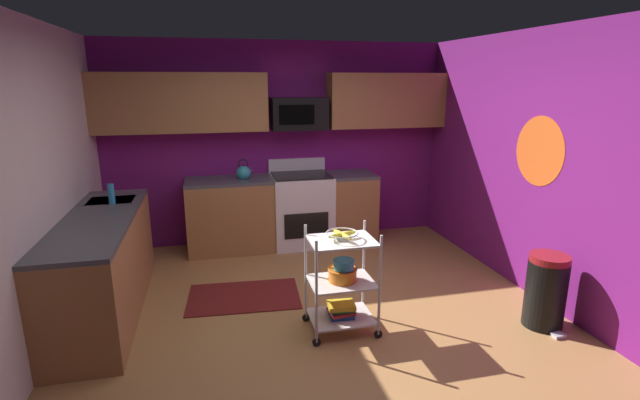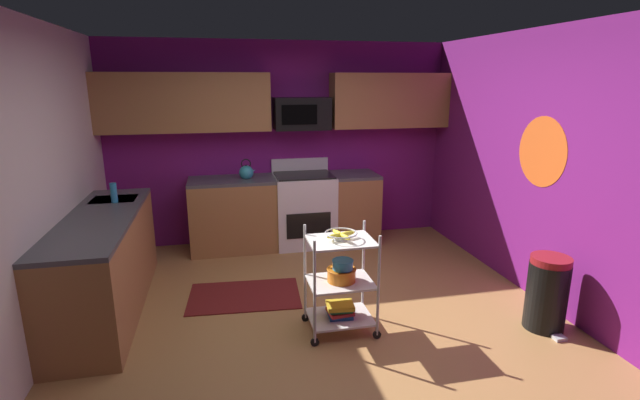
# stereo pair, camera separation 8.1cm
# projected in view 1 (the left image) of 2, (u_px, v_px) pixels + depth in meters

# --- Properties ---
(floor) EXTENTS (4.40, 4.80, 0.04)m
(floor) POSITION_uv_depth(u_px,v_px,m) (322.00, 326.00, 4.14)
(floor) COLOR #A87542
(floor) RESTS_ON ground
(wall_back) EXTENTS (4.52, 0.06, 2.60)m
(wall_back) POSITION_uv_depth(u_px,v_px,m) (278.00, 144.00, 6.09)
(wall_back) COLOR #751970
(wall_back) RESTS_ON ground
(wall_left) EXTENTS (0.06, 4.80, 2.60)m
(wall_left) POSITION_uv_depth(u_px,v_px,m) (19.00, 198.00, 3.30)
(wall_left) COLOR silver
(wall_left) RESTS_ON ground
(wall_right) EXTENTS (0.06, 4.80, 2.60)m
(wall_right) POSITION_uv_depth(u_px,v_px,m) (554.00, 170.00, 4.31)
(wall_right) COLOR #751970
(wall_right) RESTS_ON ground
(wall_flower_decal) EXTENTS (0.00, 0.68, 0.68)m
(wall_flower_decal) POSITION_uv_depth(u_px,v_px,m) (539.00, 151.00, 4.44)
(wall_flower_decal) COLOR #E5591E
(counter_run) EXTENTS (3.41, 2.78, 0.92)m
(counter_run) POSITION_uv_depth(u_px,v_px,m) (212.00, 232.00, 5.16)
(counter_run) COLOR #9E6B3D
(counter_run) RESTS_ON ground
(oven_range) EXTENTS (0.76, 0.65, 1.10)m
(oven_range) POSITION_uv_depth(u_px,v_px,m) (301.00, 209.00, 6.05)
(oven_range) COLOR white
(oven_range) RESTS_ON ground
(upper_cabinets) EXTENTS (4.40, 0.33, 0.70)m
(upper_cabinets) POSITION_uv_depth(u_px,v_px,m) (275.00, 102.00, 5.76)
(upper_cabinets) COLOR #9E6B3D
(microwave) EXTENTS (0.70, 0.39, 0.40)m
(microwave) POSITION_uv_depth(u_px,v_px,m) (299.00, 114.00, 5.84)
(microwave) COLOR black
(rolling_cart) EXTENTS (0.60, 0.44, 0.91)m
(rolling_cart) POSITION_uv_depth(u_px,v_px,m) (341.00, 281.00, 3.93)
(rolling_cart) COLOR silver
(rolling_cart) RESTS_ON ground
(fruit_bowl) EXTENTS (0.27, 0.27, 0.07)m
(fruit_bowl) POSITION_uv_depth(u_px,v_px,m) (342.00, 234.00, 3.82)
(fruit_bowl) COLOR silver
(fruit_bowl) RESTS_ON rolling_cart
(mixing_bowl_large) EXTENTS (0.25, 0.25, 0.11)m
(mixing_bowl_large) POSITION_uv_depth(u_px,v_px,m) (342.00, 274.00, 3.92)
(mixing_bowl_large) COLOR orange
(mixing_bowl_large) RESTS_ON rolling_cart
(mixing_bowl_small) EXTENTS (0.18, 0.18, 0.08)m
(mixing_bowl_small) POSITION_uv_depth(u_px,v_px,m) (344.00, 264.00, 3.88)
(mixing_bowl_small) COLOR #338CBF
(mixing_bowl_small) RESTS_ON rolling_cart
(book_stack) EXTENTS (0.25, 0.21, 0.12)m
(book_stack) POSITION_uv_depth(u_px,v_px,m) (341.00, 309.00, 4.00)
(book_stack) COLOR #1E4C8C
(book_stack) RESTS_ON rolling_cart
(kettle) EXTENTS (0.21, 0.18, 0.26)m
(kettle) POSITION_uv_depth(u_px,v_px,m) (244.00, 173.00, 5.75)
(kettle) COLOR teal
(kettle) RESTS_ON counter_run
(dish_soap_bottle) EXTENTS (0.06, 0.06, 0.20)m
(dish_soap_bottle) POSITION_uv_depth(u_px,v_px,m) (111.00, 194.00, 4.58)
(dish_soap_bottle) COLOR #2D8CBF
(dish_soap_bottle) RESTS_ON counter_run
(trash_can) EXTENTS (0.34, 0.42, 0.66)m
(trash_can) POSITION_uv_depth(u_px,v_px,m) (546.00, 291.00, 4.04)
(trash_can) COLOR black
(trash_can) RESTS_ON ground
(floor_rug) EXTENTS (1.15, 0.78, 0.01)m
(floor_rug) POSITION_uv_depth(u_px,v_px,m) (244.00, 296.00, 4.64)
(floor_rug) COLOR maroon
(floor_rug) RESTS_ON ground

